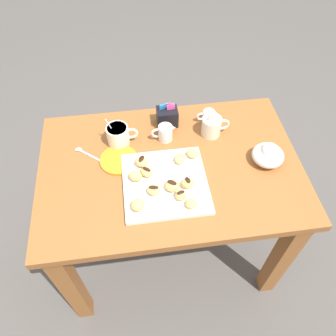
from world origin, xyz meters
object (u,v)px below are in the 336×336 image
at_px(beignet_0, 191,204).
at_px(beignet_5, 188,183).
at_px(beignet_6, 142,162).
at_px(beignet_10, 147,172).
at_px(coffee_mug_cream_right, 212,126).
at_px(beignet_3, 181,195).
at_px(beignet_7, 154,190).
at_px(chocolate_sauce_pitcher, 208,116).
at_px(pastry_plate_square, 165,183).
at_px(saucer_orange_left, 119,160).
at_px(beignet_4, 193,153).
at_px(ice_cream_bowl, 268,154).
at_px(beignet_9, 180,159).
at_px(beignet_2, 138,205).
at_px(beignet_1, 135,176).
at_px(sugar_caddy, 167,117).
at_px(dining_table, 170,186).
at_px(coffee_mug_cream_left, 118,135).
at_px(beignet_8, 172,186).
at_px(cream_pitcher_white, 166,132).

relative_size(beignet_0, beignet_5, 0.87).
bearing_deg(beignet_6, beignet_10, -74.11).
bearing_deg(coffee_mug_cream_right, beignet_3, -120.06).
xyz_separation_m(beignet_7, beignet_10, (-0.02, 0.09, 0.00)).
bearing_deg(chocolate_sauce_pitcher, pastry_plate_square, -126.19).
xyz_separation_m(saucer_orange_left, beignet_4, (0.30, -0.03, 0.03)).
xyz_separation_m(coffee_mug_cream_right, ice_cream_bowl, (0.19, -0.18, -0.01)).
xyz_separation_m(chocolate_sauce_pitcher, beignet_6, (-0.32, -0.23, 0.00)).
bearing_deg(beignet_9, beignet_2, -133.18).
relative_size(chocolate_sauce_pitcher, beignet_1, 1.71).
height_order(sugar_caddy, beignet_7, sugar_caddy).
bearing_deg(beignet_10, saucer_orange_left, 136.92).
distance_m(coffee_mug_cream_right, beignet_4, 0.17).
distance_m(pastry_plate_square, beignet_0, 0.14).
relative_size(pastry_plate_square, beignet_6, 5.95).
bearing_deg(beignet_1, pastry_plate_square, -14.96).
bearing_deg(beignet_0, saucer_orange_left, 133.60).
bearing_deg(dining_table, beignet_5, -68.07).
xyz_separation_m(beignet_1, beignet_2, (-0.00, -0.13, -0.00)).
bearing_deg(beignet_4, beignet_7, -138.17).
bearing_deg(coffee_mug_cream_left, beignet_2, -81.45).
xyz_separation_m(beignet_7, beignet_8, (0.07, 0.01, 0.00)).
bearing_deg(pastry_plate_square, ice_cream_bowl, 8.12).
height_order(cream_pitcher_white, chocolate_sauce_pitcher, cream_pitcher_white).
xyz_separation_m(dining_table, cream_pitcher_white, (0.00, 0.15, 0.18)).
bearing_deg(dining_table, beignet_8, -95.12).
bearing_deg(beignet_9, saucer_orange_left, 168.73).
height_order(coffee_mug_cream_right, beignet_8, coffee_mug_cream_right).
height_order(beignet_1, beignet_10, beignet_1).
height_order(chocolate_sauce_pitcher, beignet_5, chocolate_sauce_pitcher).
relative_size(pastry_plate_square, beignet_3, 7.37).
xyz_separation_m(ice_cream_bowl, beignet_6, (-0.50, 0.04, -0.01)).
relative_size(pastry_plate_square, beignet_5, 6.43).
height_order(pastry_plate_square, beignet_6, beignet_6).
xyz_separation_m(sugar_caddy, beignet_8, (-0.03, -0.36, -0.01)).
xyz_separation_m(coffee_mug_cream_right, beignet_8, (-0.21, -0.28, -0.01)).
relative_size(ice_cream_bowl, beignet_10, 2.52).
xyz_separation_m(cream_pitcher_white, beignet_2, (-0.15, -0.34, -0.01)).
xyz_separation_m(coffee_mug_cream_left, beignet_6, (0.08, -0.15, -0.01)).
xyz_separation_m(dining_table, beignet_3, (0.01, -0.17, 0.17)).
relative_size(sugar_caddy, beignet_4, 2.10).
bearing_deg(beignet_6, beignet_9, -0.37).
relative_size(cream_pitcher_white, beignet_6, 1.95).
xyz_separation_m(ice_cream_bowl, beignet_4, (-0.29, 0.06, -0.01)).
xyz_separation_m(beignet_4, beignet_10, (-0.19, -0.07, 0.00)).
height_order(coffee_mug_cream_left, saucer_orange_left, coffee_mug_cream_left).
bearing_deg(beignet_9, sugar_caddy, 94.38).
distance_m(beignet_4, beignet_8, 0.18).
xyz_separation_m(sugar_caddy, beignet_5, (0.03, -0.36, -0.01)).
distance_m(beignet_2, beignet_3, 0.16).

